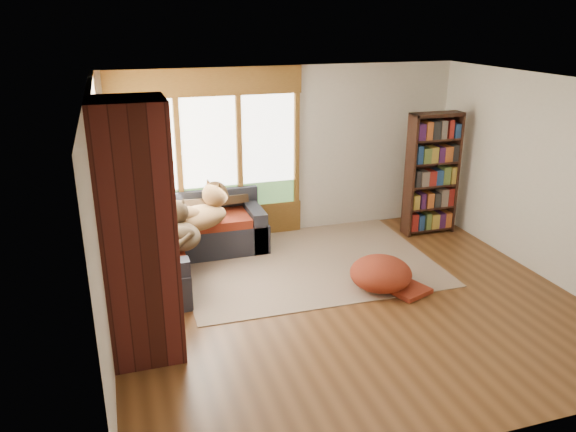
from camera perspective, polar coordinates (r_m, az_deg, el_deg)
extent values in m
plane|color=#543117|center=(6.96, 6.13, -8.61)|extent=(5.50, 5.50, 0.00)
plane|color=white|center=(6.17, 7.03, 13.17)|extent=(5.50, 5.50, 0.00)
cube|color=silver|center=(8.70, -0.13, 6.52)|extent=(5.50, 0.04, 2.60)
cube|color=silver|center=(4.46, 19.70, -8.05)|extent=(5.50, 0.04, 2.60)
cube|color=silver|center=(5.93, -18.57, -0.96)|extent=(0.04, 5.00, 2.60)
cube|color=silver|center=(7.94, 25.05, 3.34)|extent=(0.04, 5.00, 2.60)
cube|color=brown|center=(8.39, -7.96, 6.18)|extent=(2.82, 0.10, 1.90)
cube|color=white|center=(8.39, -7.96, 6.18)|extent=(2.54, 0.09, 1.62)
cube|color=brown|center=(7.06, -18.37, 2.75)|extent=(0.10, 2.62, 1.90)
cube|color=white|center=(7.06, -18.37, 2.75)|extent=(0.09, 2.36, 1.62)
cube|color=#678051|center=(7.77, -18.48, 7.29)|extent=(0.03, 0.72, 0.90)
cube|color=#471914|center=(5.60, -15.00, -1.80)|extent=(0.70, 0.70, 2.60)
cube|color=#20222A|center=(8.28, -10.15, -2.43)|extent=(2.20, 0.90, 0.42)
cube|color=#20222A|center=(8.47, -10.64, 0.93)|extent=(2.20, 0.20, 0.38)
cube|color=#20222A|center=(8.41, -3.43, -1.12)|extent=(0.20, 0.90, 0.60)
cube|color=maroon|center=(8.06, -10.85, -1.04)|extent=(1.90, 0.66, 0.12)
cube|color=#20222A|center=(7.63, -14.31, -4.71)|extent=(0.90, 2.20, 0.42)
cube|color=#20222A|center=(7.48, -17.24, -2.20)|extent=(0.20, 2.20, 0.38)
cube|color=#20222A|center=(6.69, -13.77, -7.43)|extent=(0.90, 0.20, 0.60)
cube|color=maroon|center=(7.21, -13.34, -3.77)|extent=(0.66, 1.20, 0.12)
cube|color=maroon|center=(8.09, -13.92, -1.19)|extent=(0.66, 0.66, 0.12)
cube|color=beige|center=(7.95, 1.88, -4.69)|extent=(3.48, 2.68, 0.01)
cube|color=#321910|center=(9.23, 16.48, 4.28)|extent=(0.04, 0.27, 1.91)
cube|color=#321910|center=(8.83, 12.25, 3.96)|extent=(0.04, 0.27, 1.91)
cube|color=#321910|center=(9.13, 14.00, 4.34)|extent=(0.82, 0.02, 1.91)
cube|color=#321910|center=(9.29, 13.95, -1.20)|extent=(0.74, 0.25, 0.03)
cube|color=#321910|center=(9.18, 14.13, 0.92)|extent=(0.74, 0.25, 0.03)
cube|color=#321910|center=(9.07, 14.32, 3.09)|extent=(0.74, 0.25, 0.03)
cube|color=#321910|center=(8.97, 14.52, 5.30)|extent=(0.74, 0.25, 0.03)
cube|color=#321910|center=(8.89, 14.72, 7.57)|extent=(0.74, 0.25, 0.03)
cube|color=#321910|center=(8.83, 14.92, 9.86)|extent=(0.74, 0.25, 0.03)
cube|color=#726659|center=(9.01, 14.48, 4.09)|extent=(0.70, 0.19, 1.75)
ellipsoid|color=maroon|center=(7.22, 9.41, -5.69)|extent=(1.01, 1.01, 0.42)
ellipsoid|color=brown|center=(7.66, -9.12, 0.17)|extent=(1.05, 0.95, 0.30)
sphere|color=brown|center=(7.81, -7.40, 1.76)|extent=(0.49, 0.49, 0.36)
cone|color=brown|center=(7.73, -7.77, 2.67)|extent=(0.18, 0.18, 0.15)
ellipsoid|color=black|center=(7.12, -10.91, -1.74)|extent=(0.50, 0.78, 0.26)
sphere|color=black|center=(7.34, -11.25, -0.05)|extent=(0.31, 0.31, 0.31)
cone|color=black|center=(7.25, -11.27, 0.75)|extent=(0.12, 0.12, 0.14)
cube|color=#312517|center=(8.39, -5.84, 2.12)|extent=(0.45, 0.12, 0.45)
cube|color=#312517|center=(8.30, -9.89, 1.72)|extent=(0.45, 0.12, 0.45)
cube|color=#312517|center=(7.80, -16.17, 0.05)|extent=(0.45, 0.12, 0.45)
cube|color=#312517|center=(6.77, -15.80, -2.95)|extent=(0.45, 0.12, 0.45)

